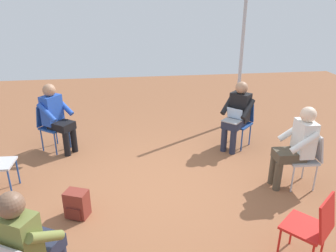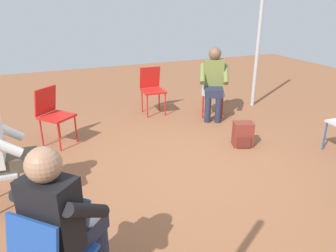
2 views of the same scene
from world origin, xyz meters
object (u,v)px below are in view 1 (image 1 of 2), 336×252
chair_south (306,155)px  person_in_olive (28,241)px  chair_northeast (51,124)px  person_in_white (297,143)px  chair_southwest (312,225)px  backpack_near_laptop_user (77,205)px  chair_southeast (241,120)px  person_with_laptop (237,112)px  person_in_blue (56,115)px

chair_south → person_in_olive: person_in_olive is taller
chair_northeast → person_in_white: bearing=101.4°
chair_southwest → backpack_near_laptop_user: (1.14, 2.51, -0.34)m
chair_southwest → person_in_white: person_in_white is taller
chair_southwest → person_in_olive: 2.73m
chair_northeast → person_in_white: size_ratio=0.69×
chair_south → chair_southeast: bearing=19.1°
person_in_white → chair_south: bearing=-90.0°
chair_south → person_in_white: 0.26m
person_with_laptop → person_in_blue: size_ratio=1.00×
person_with_laptop → person_in_blue: 3.22m
person_with_laptop → person_in_white: size_ratio=1.00×
person_in_olive → person_in_white: same height
chair_northeast → person_with_laptop: person_with_laptop is taller
person_with_laptop → person_in_olive: same height
person_in_olive → person_in_blue: bearing=124.2°
chair_south → person_in_white: size_ratio=0.69×
chair_southeast → person_in_olive: 4.28m
chair_southwest → person_in_white: size_ratio=0.69×
chair_south → person_in_blue: (1.67, 3.80, 0.20)m
chair_northeast → person_in_blue: 0.26m
chair_southwest → chair_southeast: bearing=44.6°
backpack_near_laptop_user → person_in_blue: bearing=15.5°
chair_south → person_with_laptop: 1.51m
chair_southwest → person_in_olive: person_in_olive is taller
chair_southwest → person_with_laptop: person_with_laptop is taller
chair_northeast → backpack_near_laptop_user: 2.23m
person_with_laptop → chair_northeast: bearing=38.8°
chair_south → person_in_blue: size_ratio=0.69×
chair_southeast → person_in_blue: (0.17, 3.32, 0.20)m
chair_northeast → person_in_blue: bearing=90.0°
person_with_laptop → chair_southeast: bearing=-90.0°
backpack_near_laptop_user → chair_south: bearing=-84.4°
chair_southeast → person_with_laptop: bearing=90.0°
person_in_blue → person_in_white: (-1.67, -3.63, 0.00)m
chair_southwest → person_in_blue: person_in_blue is taller
person_with_laptop → backpack_near_laptop_user: person_with_laptop is taller
person_in_white → chair_southeast: bearing=13.2°
chair_southeast → chair_northeast: (0.27, 3.46, 0.00)m
chair_southwest → person_with_laptop: size_ratio=0.69×
chair_south → person_in_white: (0.00, 0.17, 0.20)m
chair_southeast → person_in_blue: person_in_blue is taller
chair_southeast → person_in_olive: bearing=91.2°
chair_southeast → backpack_near_laptop_user: chair_southeast is taller
chair_south → backpack_near_laptop_user: bearing=97.3°
chair_southeast → person_in_blue: 3.33m
person_in_blue → person_in_olive: (-3.23, -0.34, 0.00)m
person_in_blue → person_in_white: same height
person_in_olive → backpack_near_laptop_user: bearing=108.6°
chair_southeast → person_in_olive: person_in_olive is taller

